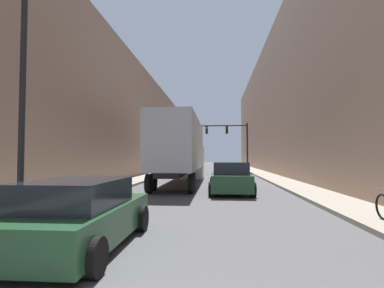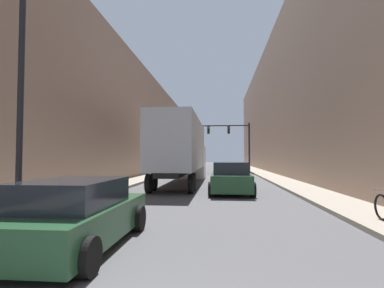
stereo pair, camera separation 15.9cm
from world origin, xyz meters
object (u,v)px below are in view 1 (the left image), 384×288
(sedan_car, at_px, (79,215))
(traffic_signal_gantry, at_px, (232,138))
(suv_car, at_px, (230,178))
(semi_truck, at_px, (182,150))
(street_lamp, at_px, (23,62))

(sedan_car, distance_m, traffic_signal_gantry, 30.27)
(sedan_car, height_order, suv_car, suv_car)
(suv_car, bearing_deg, traffic_signal_gantry, 86.96)
(suv_car, bearing_deg, semi_truck, 121.81)
(sedan_car, bearing_deg, semi_truck, 88.34)
(sedan_car, bearing_deg, street_lamp, 148.53)
(semi_truck, distance_m, sedan_car, 14.82)
(traffic_signal_gantry, relative_size, street_lamp, 1.07)
(traffic_signal_gantry, bearing_deg, suv_car, -93.04)
(semi_truck, distance_m, suv_car, 6.13)
(semi_truck, bearing_deg, suv_car, -58.19)
(sedan_car, xyz_separation_m, traffic_signal_gantry, (4.61, 29.71, 3.47))
(sedan_car, distance_m, suv_car, 10.32)
(semi_truck, relative_size, sedan_car, 3.26)
(suv_car, height_order, street_lamp, street_lamp)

